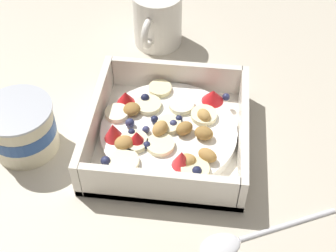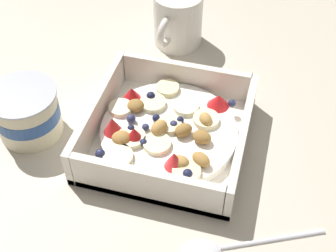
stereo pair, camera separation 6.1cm
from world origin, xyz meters
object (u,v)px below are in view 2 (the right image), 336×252
object	(u,v)px
spoon	(223,246)
yogurt_cup	(27,112)
coffee_mug	(177,19)
fruit_bowl	(167,132)

from	to	relation	value
spoon	yogurt_cup	size ratio (longest dim) A/B	1.80
yogurt_cup	coffee_mug	bearing A→B (deg)	-29.96
fruit_bowl	coffee_mug	world-z (taller)	coffee_mug
yogurt_cup	coffee_mug	world-z (taller)	coffee_mug
spoon	yogurt_cup	bearing A→B (deg)	69.50
yogurt_cup	coffee_mug	distance (m)	0.29
fruit_bowl	coffee_mug	distance (m)	0.23
coffee_mug	yogurt_cup	bearing A→B (deg)	150.04
fruit_bowl	yogurt_cup	xyz separation A→B (m)	(-0.03, 0.19, 0.02)
spoon	yogurt_cup	world-z (taller)	yogurt_cup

